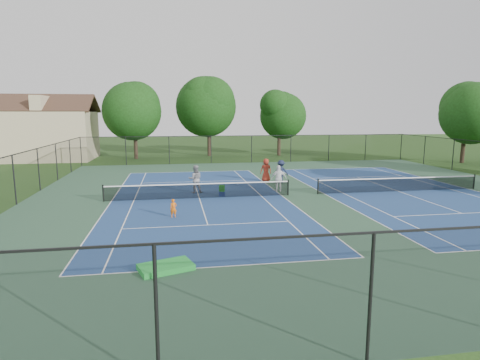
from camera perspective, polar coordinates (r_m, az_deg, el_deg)
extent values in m
plane|color=#234716|center=(27.44, 8.94, -2.08)|extent=(140.00, 140.00, 0.00)
cube|color=#31573D|center=(27.44, 8.94, -2.07)|extent=(36.00, 36.00, 0.01)
cube|color=navy|center=(26.10, -5.81, -2.59)|extent=(10.97, 23.77, 0.00)
cube|color=white|center=(37.79, -7.00, 1.16)|extent=(10.97, 0.06, 0.00)
cube|color=white|center=(14.73, -2.69, -12.20)|extent=(10.97, 0.06, 0.00)
cube|color=white|center=(26.34, -17.82, -2.88)|extent=(0.06, 23.77, 0.00)
cube|color=white|center=(27.00, 5.89, -2.17)|extent=(0.06, 23.77, 0.00)
cube|color=white|center=(26.18, -14.85, -2.82)|extent=(0.06, 23.77, 0.00)
cube|color=white|center=(26.67, 3.05, -2.28)|extent=(0.06, 23.77, 0.00)
cube|color=white|center=(32.38, -6.56, -0.23)|extent=(8.23, 0.06, 0.00)
cube|color=white|center=(19.90, -4.59, -6.40)|extent=(8.23, 0.06, 0.00)
cube|color=white|center=(26.10, -5.81, -2.58)|extent=(0.06, 12.80, 0.00)
cylinder|color=black|center=(26.31, -18.88, -1.79)|extent=(0.10, 0.10, 1.07)
cylinder|color=black|center=(27.02, 6.86, -1.05)|extent=(0.10, 0.10, 1.07)
cube|color=black|center=(26.01, -5.83, -1.60)|extent=(11.90, 0.01, 0.90)
cube|color=white|center=(25.92, -5.85, -0.55)|extent=(11.90, 0.04, 0.07)
cube|color=navy|center=(30.36, 21.58, -1.50)|extent=(10.97, 23.77, 0.00)
cube|color=white|center=(40.85, 13.02, 1.61)|extent=(10.97, 0.06, 0.00)
cube|color=white|center=(27.95, 11.89, -1.93)|extent=(0.06, 23.77, 0.00)
cube|color=white|center=(33.51, 29.65, -1.10)|extent=(0.06, 23.77, 0.00)
cube|color=white|center=(28.47, 14.46, -1.82)|extent=(0.06, 23.77, 0.00)
cube|color=white|center=(32.67, 27.78, -1.19)|extent=(0.06, 23.77, 0.00)
cube|color=white|center=(35.90, 16.35, 0.40)|extent=(8.23, 0.06, 0.00)
cube|color=white|center=(25.23, 29.06, -4.17)|extent=(8.23, 0.06, 0.00)
cube|color=white|center=(30.36, 21.58, -1.49)|extent=(0.06, 12.80, 0.00)
cylinder|color=black|center=(27.68, 11.03, -0.91)|extent=(0.10, 0.10, 1.07)
cylinder|color=black|center=(33.73, 30.34, -0.19)|extent=(0.10, 0.10, 1.07)
cube|color=black|center=(30.29, 21.64, -0.65)|extent=(11.90, 0.01, 0.90)
cube|color=white|center=(30.21, 21.69, 0.25)|extent=(11.90, 0.04, 0.07)
cylinder|color=black|center=(44.66, -21.68, 3.76)|extent=(0.08, 0.08, 3.00)
cylinder|color=black|center=(43.93, -15.93, 3.98)|extent=(0.08, 0.08, 3.00)
cylinder|color=black|center=(43.66, -10.04, 4.17)|extent=(0.08, 0.08, 3.00)
cylinder|color=black|center=(8.47, -11.77, -18.58)|extent=(0.08, 0.08, 3.00)
cylinder|color=black|center=(43.85, -4.13, 4.31)|extent=(0.08, 0.08, 3.00)
cylinder|color=black|center=(9.40, 18.04, -15.91)|extent=(0.08, 0.08, 3.00)
cylinder|color=black|center=(44.50, 1.66, 4.41)|extent=(0.08, 0.08, 3.00)
cylinder|color=black|center=(45.58, 7.24, 4.46)|extent=(0.08, 0.08, 3.00)
cylinder|color=black|center=(47.07, 12.51, 4.47)|extent=(0.08, 0.08, 3.00)
cylinder|color=black|center=(48.93, 17.42, 4.44)|extent=(0.08, 0.08, 3.00)
cylinder|color=black|center=(51.12, 21.93, 4.39)|extent=(0.08, 0.08, 3.00)
cylinder|color=black|center=(27.45, -29.44, -0.02)|extent=(0.08, 0.08, 3.00)
cylinder|color=black|center=(31.67, -26.72, 1.31)|extent=(0.08, 0.08, 3.00)
cylinder|color=black|center=(43.72, 28.05, 3.20)|extent=(0.08, 0.08, 3.00)
cylinder|color=black|center=(35.96, -24.64, 2.33)|extent=(0.08, 0.08, 3.00)
cylinder|color=black|center=(47.35, 24.75, 3.85)|extent=(0.08, 0.08, 3.00)
cylinder|color=black|center=(40.29, -23.00, 3.12)|extent=(0.08, 0.08, 3.00)
cube|color=black|center=(44.50, 1.66, 4.41)|extent=(36.00, 0.01, 3.00)
cube|color=black|center=(44.39, 1.67, 6.34)|extent=(36.00, 0.05, 0.05)
cube|color=black|center=(27.45, -29.44, -0.02)|extent=(0.01, 36.00, 3.00)
cube|color=black|center=(27.27, -29.70, 3.09)|extent=(0.05, 36.00, 0.05)
cylinder|color=#2D2116|center=(49.80, -14.63, 5.10)|extent=(0.44, 0.44, 3.78)
sphere|color=#15320D|center=(49.67, -14.81, 9.43)|extent=(6.80, 6.80, 6.80)
sphere|color=#15320D|center=(49.68, -14.84, 10.19)|extent=(5.58, 5.58, 5.58)
sphere|color=#15320D|center=(49.70, -14.88, 10.95)|extent=(4.35, 4.35, 4.35)
cylinder|color=#2D2116|center=(51.79, -4.43, 5.74)|extent=(0.44, 0.44, 4.14)
sphere|color=#15320D|center=(51.69, -4.49, 10.34)|extent=(7.60, 7.60, 7.60)
sphere|color=#15320D|center=(51.70, -4.50, 11.03)|extent=(6.23, 6.23, 6.23)
sphere|color=#15320D|center=(51.72, -4.51, 11.72)|extent=(4.86, 4.86, 4.86)
cylinder|color=#2D2116|center=(52.41, 5.57, 5.37)|extent=(0.44, 0.44, 3.42)
sphere|color=#15320D|center=(52.28, 5.63, 9.05)|extent=(6.00, 6.00, 6.00)
sphere|color=#15320D|center=(52.28, 5.64, 9.82)|extent=(4.92, 4.92, 4.92)
sphere|color=#15320D|center=(52.29, 5.65, 10.59)|extent=(3.84, 3.84, 3.84)
cylinder|color=#2D2116|center=(50.70, 29.15, 4.18)|extent=(0.44, 0.44, 3.60)
sphere|color=#15320D|center=(50.56, 29.49, 8.25)|extent=(6.60, 6.60, 6.60)
sphere|color=#15320D|center=(50.57, 29.55, 9.01)|extent=(5.41, 5.41, 5.41)
sphere|color=#15320D|center=(50.58, 29.61, 9.77)|extent=(4.22, 4.22, 4.22)
cube|color=tan|center=(52.56, -25.55, 5.69)|extent=(10.00, 8.00, 5.60)
cube|color=tan|center=(52.50, -25.84, 9.70)|extent=(1.20, 8.00, 1.76)
cube|color=#422B1E|center=(50.59, -26.48, 9.80)|extent=(10.80, 4.10, 2.15)
cube|color=#422B1E|center=(54.43, -25.26, 9.80)|extent=(10.80, 4.10, 2.15)
imported|color=orange|center=(21.49, -9.44, -3.98)|extent=(0.40, 0.30, 0.98)
imported|color=gray|center=(27.74, -6.38, 0.13)|extent=(0.95, 0.74, 1.93)
imported|color=white|center=(28.22, 5.54, 0.23)|extent=(1.12, 0.54, 1.86)
imported|color=#1B223B|center=(31.59, 5.84, 1.19)|extent=(1.31, 0.96, 1.82)
imported|color=maroon|center=(32.34, 3.71, 1.43)|extent=(0.91, 0.60, 1.85)
cube|color=navy|center=(26.60, -2.58, -1.98)|extent=(0.43, 0.36, 0.33)
cube|color=#1D9C1B|center=(26.53, -2.59, -1.17)|extent=(0.41, 0.36, 0.43)
cube|color=green|center=(14.66, -10.51, -12.07)|extent=(2.08, 1.61, 0.20)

